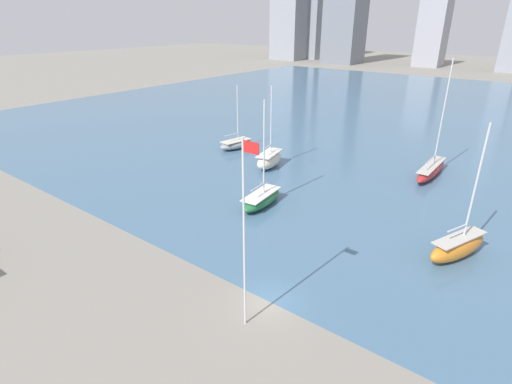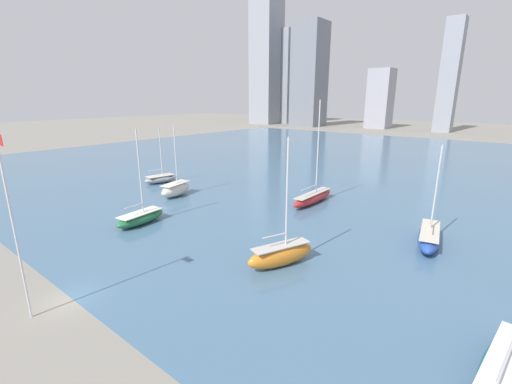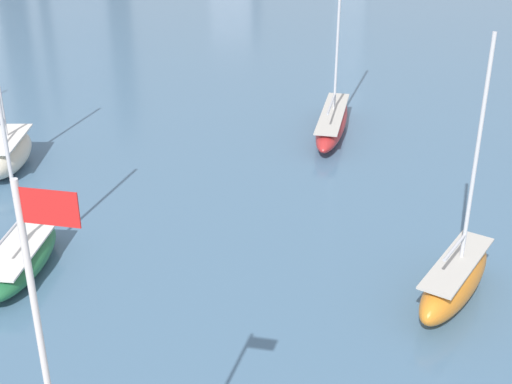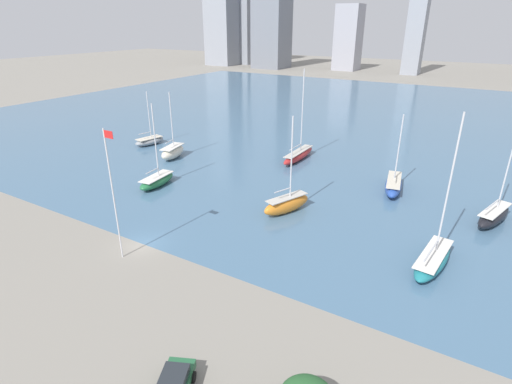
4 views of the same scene
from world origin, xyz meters
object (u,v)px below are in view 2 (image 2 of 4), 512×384
sailboat_blue (429,237)px  sailboat_red (313,197)px  sailboat_cream (176,189)px  sailboat_orange (281,254)px  flag_pole (13,224)px  sailboat_teal (507,367)px  sailboat_green (140,217)px  sailboat_gray (160,179)px

sailboat_blue → sailboat_red: (-17.57, 5.67, -0.03)m
sailboat_cream → sailboat_orange: (27.14, -9.09, -0.00)m
flag_pole → sailboat_teal: (27.42, 14.70, -6.39)m
sailboat_blue → sailboat_green: size_ratio=0.91×
flag_pole → sailboat_blue: size_ratio=1.24×
flag_pole → sailboat_cream: 32.87m
sailboat_blue → sailboat_red: size_ratio=0.71×
sailboat_orange → sailboat_teal: 18.13m
sailboat_red → sailboat_cream: bearing=-151.3°
sailboat_cream → sailboat_blue: (36.99, 4.91, -0.20)m
sailboat_teal → flag_pole: bearing=-145.8°
sailboat_gray → sailboat_orange: bearing=-9.0°
sailboat_blue → sailboat_orange: size_ratio=0.89×
sailboat_cream → sailboat_green: (6.83, -11.02, -0.30)m
sailboat_gray → sailboat_teal: bearing=-6.1°
sailboat_cream → sailboat_red: bearing=16.4°
flag_pole → sailboat_red: 38.28m
sailboat_blue → sailboat_green: bearing=-162.7°
sailboat_teal → sailboat_red: sailboat_red is taller
sailboat_gray → sailboat_orange: sailboat_orange is taller
sailboat_teal → sailboat_red: (-25.55, 23.01, 0.08)m
flag_pole → sailboat_red: size_ratio=0.88×
sailboat_gray → sailboat_blue: sailboat_blue is taller
sailboat_orange → sailboat_teal: sailboat_teal is taller
sailboat_orange → sailboat_red: 21.14m
sailboat_green → sailboat_red: size_ratio=0.78×
sailboat_green → sailboat_orange: bearing=-0.6°
sailboat_green → sailboat_orange: sailboat_orange is taller
sailboat_red → sailboat_gray: bearing=-167.0°
sailboat_red → sailboat_blue: bearing=-17.8°
sailboat_gray → sailboat_blue: (46.57, 0.95, 0.16)m
sailboat_red → sailboat_green: bearing=-120.1°
sailboat_gray → sailboat_teal: sailboat_teal is taller
sailboat_teal → sailboat_red: bearing=144.0°
flag_pole → sailboat_red: (1.88, 37.71, -6.31)m
flag_pole → sailboat_gray: bearing=131.1°
sailboat_orange → flag_pole: bearing=-96.5°
sailboat_blue → sailboat_teal: size_ratio=0.72×
sailboat_orange → sailboat_red: size_ratio=0.80×
flag_pole → sailboat_blue: flag_pole is taller
sailboat_cream → sailboat_green: 12.97m
sailboat_red → sailboat_orange: bearing=-68.4°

